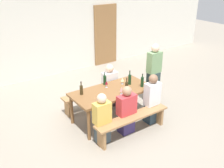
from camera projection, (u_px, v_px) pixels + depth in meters
ground_plane at (112, 119)px, 6.11m from camera, size 24.00×24.00×0.00m
back_wall at (48, 26)px, 8.04m from camera, size 14.00×0.20×3.20m
wooden_door at (106, 35)px, 9.22m from camera, size 0.90×0.06×2.10m
tasting_table at (112, 93)px, 5.83m from camera, size 1.83×0.88×0.75m
bench_near at (132, 120)px, 5.41m from camera, size 1.73×0.30×0.45m
bench_far at (95, 94)px, 6.52m from camera, size 1.73×0.30×0.45m
wine_bottle_0 at (130, 79)px, 6.04m from camera, size 0.07×0.07×0.34m
wine_bottle_1 at (105, 80)px, 6.03m from camera, size 0.07×0.07×0.31m
wine_bottle_2 at (142, 82)px, 5.92m from camera, size 0.07×0.07×0.32m
wine_bottle_3 at (127, 86)px, 5.73m from camera, size 0.07×0.07×0.31m
wine_bottle_4 at (81, 90)px, 5.56m from camera, size 0.07×0.07×0.30m
wine_glass_0 at (122, 80)px, 6.06m from camera, size 0.08×0.08×0.15m
wine_glass_1 at (121, 89)px, 5.57m from camera, size 0.07×0.07×0.17m
wine_glass_2 at (106, 83)px, 5.89m from camera, size 0.07×0.07×0.16m
seated_guest_near_0 at (102, 120)px, 5.12m from camera, size 0.34×0.24×1.08m
seated_guest_near_1 at (126, 111)px, 5.44m from camera, size 0.41×0.24×1.08m
seated_guest_near_2 at (152, 100)px, 5.78m from camera, size 0.34×0.24×1.17m
seated_guest_far_0 at (110, 86)px, 6.51m from camera, size 0.37×0.24×1.11m
standing_host at (153, 75)px, 6.53m from camera, size 0.35×0.24×1.58m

